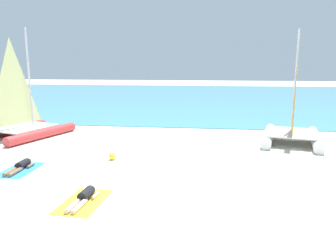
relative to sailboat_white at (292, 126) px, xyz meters
The scene contains 9 objects.
ground_plane 6.66m from the sailboat_white, 154.10° to the left, with size 120.00×120.00×0.00m, color silver.
ocean_water 23.74m from the sailboat_white, 104.51° to the left, with size 120.00×40.00×0.05m, color #4C9EB7.
sailboat_white is the anchor object (origin of this frame).
sailboat_red 14.06m from the sailboat_white, behind, with size 4.11×5.13×5.81m.
towel_left 12.53m from the sailboat_white, 152.90° to the right, with size 1.10×1.90×0.01m, color #338CD8.
sunbather_left 12.49m from the sailboat_white, 153.18° to the right, with size 0.55×1.56×0.30m.
towel_right 11.22m from the sailboat_white, 133.47° to the right, with size 1.10×1.90×0.01m, color yellow.
sunbather_right 11.16m from the sailboat_white, 133.69° to the right, with size 0.57×1.57×0.30m.
beach_ball 9.05m from the sailboat_white, 153.57° to the right, with size 0.31×0.31×0.31m, color yellow.
Camera 1 is at (1.73, -9.23, 3.88)m, focal length 34.20 mm.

